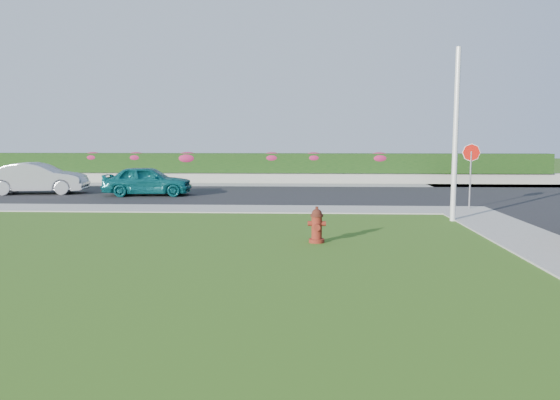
{
  "coord_description": "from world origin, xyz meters",
  "views": [
    {
      "loc": [
        1.34,
        -10.45,
        2.58
      ],
      "look_at": [
        0.66,
        4.21,
        0.9
      ],
      "focal_mm": 35.0,
      "sensor_mm": 36.0,
      "label": 1
    }
  ],
  "objects_px": {
    "sedan_silver": "(38,178)",
    "stop_sign": "(471,161)",
    "fire_hydrant": "(317,226)",
    "utility_pole": "(456,135)",
    "sedan_teal": "(148,181)"
  },
  "relations": [
    {
      "from": "fire_hydrant",
      "to": "sedan_silver",
      "type": "xyz_separation_m",
      "value": [
        -12.45,
        10.89,
        0.32
      ]
    },
    {
      "from": "fire_hydrant",
      "to": "utility_pole",
      "type": "distance_m",
      "value": 6.13
    },
    {
      "from": "sedan_teal",
      "to": "utility_pole",
      "type": "distance_m",
      "value": 13.48
    },
    {
      "from": "sedan_teal",
      "to": "stop_sign",
      "type": "xyz_separation_m",
      "value": [
        12.9,
        -3.82,
        1.05
      ]
    },
    {
      "from": "utility_pole",
      "to": "sedan_silver",
      "type": "bearing_deg",
      "value": 156.91
    },
    {
      "from": "fire_hydrant",
      "to": "utility_pole",
      "type": "relative_size",
      "value": 0.17
    },
    {
      "from": "stop_sign",
      "to": "utility_pole",
      "type": "bearing_deg",
      "value": -91.53
    },
    {
      "from": "stop_sign",
      "to": "fire_hydrant",
      "type": "bearing_deg",
      "value": -106.86
    },
    {
      "from": "sedan_teal",
      "to": "sedan_silver",
      "type": "xyz_separation_m",
      "value": [
        -5.2,
        0.49,
        0.05
      ]
    },
    {
      "from": "sedan_silver",
      "to": "utility_pole",
      "type": "bearing_deg",
      "value": -121.3
    },
    {
      "from": "fire_hydrant",
      "to": "sedan_silver",
      "type": "bearing_deg",
      "value": 138.7
    },
    {
      "from": "fire_hydrant",
      "to": "utility_pole",
      "type": "bearing_deg",
      "value": 40.81
    },
    {
      "from": "sedan_teal",
      "to": "stop_sign",
      "type": "bearing_deg",
      "value": -110.85
    },
    {
      "from": "fire_hydrant",
      "to": "sedan_silver",
      "type": "relative_size",
      "value": 0.21
    },
    {
      "from": "sedan_silver",
      "to": "stop_sign",
      "type": "distance_m",
      "value": 18.64
    }
  ]
}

